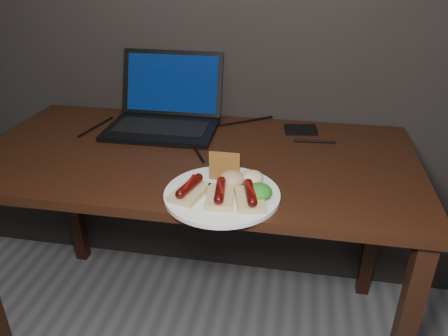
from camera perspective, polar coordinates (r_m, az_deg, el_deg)
desk at (r=1.44m, az=-3.67°, el=-1.24°), size 1.40×0.70×0.75m
laptop at (r=1.61m, az=-7.64°, el=7.30°), size 0.39×0.34×0.25m
hard_drive at (r=1.58m, az=9.98°, el=4.95°), size 0.12×0.09×0.02m
desk_cables at (r=1.55m, az=-2.42°, el=4.63°), size 0.88×0.43×0.01m
plate at (r=1.16m, az=-0.26°, el=-3.47°), size 0.40×0.40×0.01m
bread_sausage_left at (r=1.14m, az=-4.50°, el=-2.81°), size 0.10×0.13×0.04m
bread_sausage_center at (r=1.12m, az=-0.51°, el=-3.41°), size 0.08×0.12×0.04m
bread_sausage_right at (r=1.11m, az=3.42°, el=-3.71°), size 0.10×0.13×0.04m
crispbread at (r=1.20m, az=0.05°, el=0.20°), size 0.09×0.01×0.08m
salad_greens at (r=1.13m, az=4.56°, el=-3.10°), size 0.07×0.07×0.04m
salsa_mound at (r=1.18m, az=1.06°, el=-1.43°), size 0.07×0.07×0.04m
coleslaw_mound at (r=1.20m, az=3.66°, el=-1.25°), size 0.06×0.06×0.04m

